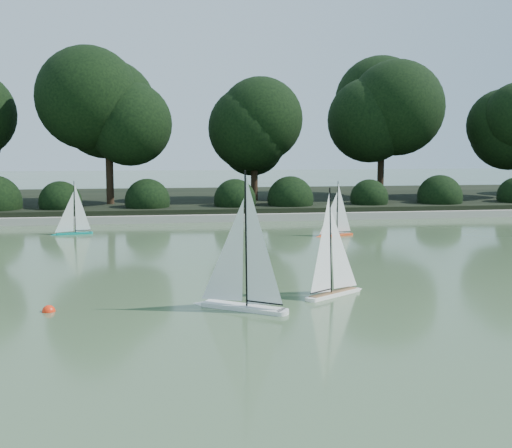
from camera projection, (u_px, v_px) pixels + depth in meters
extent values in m
plane|color=#3E5734|center=(314.00, 318.00, 7.07)|extent=(80.00, 80.00, 0.00)
cube|color=gray|center=(228.00, 218.00, 15.89)|extent=(40.00, 0.35, 0.18)
cube|color=black|center=(215.00, 201.00, 19.81)|extent=(40.00, 8.00, 0.30)
cylinder|color=black|center=(110.00, 184.00, 17.23)|extent=(0.20, 0.20, 1.66)
sphere|color=black|center=(108.00, 108.00, 16.98)|extent=(2.66, 2.66, 2.66)
cylinder|color=black|center=(254.00, 189.00, 18.33)|extent=(0.20, 0.20, 1.26)
sphere|color=black|center=(254.00, 133.00, 18.13)|extent=(2.10, 2.10, 2.10)
cylinder|color=black|center=(380.00, 178.00, 19.57)|extent=(0.20, 0.20, 1.73)
sphere|color=black|center=(382.00, 108.00, 19.30)|extent=(2.80, 2.80, 2.80)
sphere|color=black|center=(67.00, 202.00, 16.15)|extent=(1.10, 1.10, 1.10)
sphere|color=black|center=(147.00, 201.00, 16.44)|extent=(1.10, 1.10, 1.10)
sphere|color=black|center=(225.00, 200.00, 16.73)|extent=(1.10, 1.10, 1.10)
sphere|color=black|center=(300.00, 199.00, 17.02)|extent=(1.10, 1.10, 1.10)
sphere|color=black|center=(372.00, 198.00, 17.31)|extent=(1.10, 1.10, 1.10)
sphere|color=black|center=(442.00, 197.00, 17.61)|extent=(1.10, 1.10, 1.10)
sphere|color=black|center=(510.00, 196.00, 17.90)|extent=(1.10, 1.10, 1.10)
cube|color=silver|center=(243.00, 305.00, 7.45)|extent=(0.95, 0.74, 0.10)
cone|color=silver|center=(200.00, 300.00, 7.70)|extent=(0.28, 0.28, 0.20)
cylinder|color=silver|center=(283.00, 310.00, 7.23)|extent=(0.17, 0.17, 0.10)
cylinder|color=black|center=(247.00, 234.00, 7.32)|extent=(0.03, 0.03, 1.57)
cylinder|color=black|center=(264.00, 298.00, 7.31)|extent=(0.39, 0.28, 0.02)
cube|color=white|center=(334.00, 292.00, 8.13)|extent=(0.80, 0.63, 0.09)
cone|color=white|center=(358.00, 286.00, 8.47)|extent=(0.24, 0.24, 0.17)
cylinder|color=white|center=(311.00, 298.00, 7.84)|extent=(0.14, 0.14, 0.09)
cube|color=olive|center=(334.00, 289.00, 8.13)|extent=(0.72, 0.55, 0.01)
cylinder|color=black|center=(332.00, 237.00, 8.02)|extent=(0.02, 0.02, 1.33)
cylinder|color=black|center=(322.00, 288.00, 7.97)|extent=(0.33, 0.23, 0.01)
cube|color=#FE501F|center=(336.00, 234.00, 13.41)|extent=(0.73, 0.32, 0.07)
cone|color=#FE501F|center=(318.00, 235.00, 13.25)|extent=(0.18, 0.18, 0.14)
cylinder|color=#FE501F|center=(351.00, 233.00, 13.55)|extent=(0.11, 0.11, 0.07)
cylinder|color=black|center=(338.00, 206.00, 13.35)|extent=(0.02, 0.02, 1.11)
cylinder|color=black|center=(344.00, 230.00, 13.48)|extent=(0.32, 0.10, 0.01)
cube|color=#078577|center=(74.00, 233.00, 13.64)|extent=(0.72, 0.29, 0.07)
cone|color=#078577|center=(54.00, 234.00, 13.49)|extent=(0.17, 0.17, 0.14)
cylinder|color=#078577|center=(91.00, 232.00, 13.76)|extent=(0.10, 0.10, 0.07)
cylinder|color=black|center=(75.00, 205.00, 13.58)|extent=(0.02, 0.02, 1.10)
cylinder|color=black|center=(83.00, 229.00, 13.69)|extent=(0.32, 0.08, 0.01)
sphere|color=#F72B0D|center=(49.00, 312.00, 7.36)|extent=(0.15, 0.15, 0.15)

